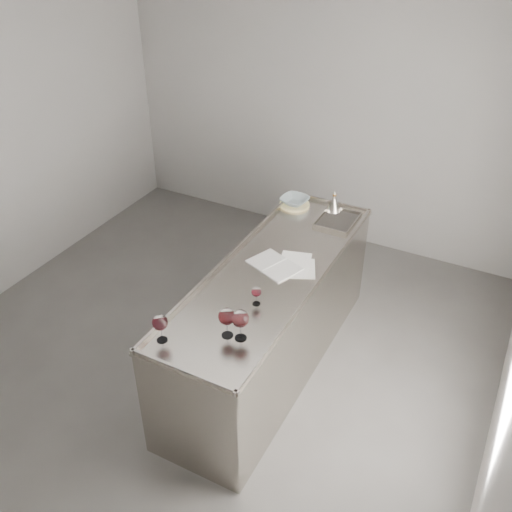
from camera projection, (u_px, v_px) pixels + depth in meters
The scene contains 12 objects.
room_shell at pixel (189, 220), 3.98m from camera, with size 4.54×5.04×2.84m.
counter at pixel (270, 319), 4.53m from camera, with size 0.77×2.42×0.97m.
wine_glass_left at pixel (160, 323), 3.55m from camera, with size 0.10×0.10×0.20m.
wine_glass_middle at pixel (240, 319), 3.56m from camera, with size 0.11×0.11×0.22m.
wine_glass_right at pixel (227, 317), 3.58m from camera, with size 0.11×0.11×0.22m.
wine_glass_small at pixel (256, 292), 3.88m from camera, with size 0.07×0.07×0.14m.
notebook at pixel (274, 265), 4.32m from camera, with size 0.45×0.38×0.02m.
loose_paper_top at pixel (302, 269), 4.29m from camera, with size 0.19×0.27×0.00m, color silver.
loose_paper_under at pixel (295, 264), 4.34m from camera, with size 0.23×0.33×0.00m, color silver.
trivet at pixel (294, 205), 5.10m from camera, with size 0.27×0.27×0.02m, color beige.
ceramic_bowl at pixel (295, 201), 5.08m from camera, with size 0.24×0.24×0.06m, color #95A8AE.
wine_funnel at pixel (334, 204), 5.00m from camera, with size 0.14×0.14×0.20m.
Camera 1 is at (2.02, -2.84, 3.40)m, focal length 40.00 mm.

